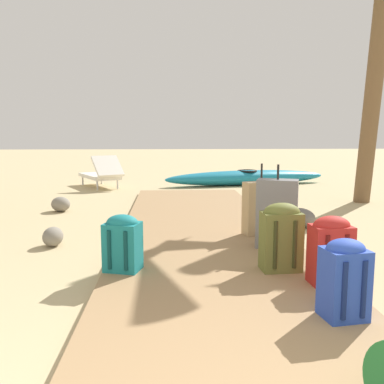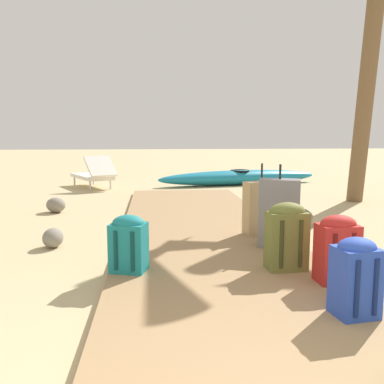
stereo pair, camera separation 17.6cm
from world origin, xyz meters
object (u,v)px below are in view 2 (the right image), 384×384
object	(u,v)px
backpack_red	(337,247)
backpack_teal	(128,242)
backpack_blue	(356,275)
kayak	(240,177)
backpack_olive	(287,234)
suitcase_tan	(261,207)
lounge_chair	(94,174)
palm_tree_far_right	(375,4)
suitcase_grey	(279,213)

from	to	relation	value
backpack_red	backpack_teal	bearing A→B (deg)	165.58
backpack_blue	kayak	xyz separation A→B (m)	(0.84, 7.71, -0.17)
backpack_olive	kayak	size ratio (longest dim) A/B	0.14
backpack_teal	backpack_olive	bearing A→B (deg)	-3.17
backpack_blue	kayak	bearing A→B (deg)	83.79
backpack_teal	kayak	xyz separation A→B (m)	(2.37, 6.66, -0.16)
suitcase_tan	backpack_teal	xyz separation A→B (m)	(-1.50, -1.26, -0.05)
backpack_blue	lounge_chair	world-z (taller)	lounge_chair
palm_tree_far_right	kayak	world-z (taller)	palm_tree_far_right
backpack_blue	backpack_olive	bearing A→B (deg)	98.74
lounge_chair	backpack_teal	bearing A→B (deg)	-79.57
backpack_teal	palm_tree_far_right	world-z (taller)	palm_tree_far_right
backpack_blue	kayak	distance (m)	7.75
palm_tree_far_right	backpack_red	bearing A→B (deg)	-120.02
backpack_blue	backpack_teal	world-z (taller)	backpack_blue
backpack_red	kayak	world-z (taller)	backpack_red
backpack_red	backpack_blue	size ratio (longest dim) A/B	1.05
backpack_red	backpack_olive	world-z (taller)	backpack_olive
backpack_red	lounge_chair	bearing A→B (deg)	112.82
suitcase_grey	backpack_teal	xyz separation A→B (m)	(-1.53, -0.66, -0.10)
backpack_red	suitcase_tan	xyz separation A→B (m)	(-0.18, 1.70, 0.02)
suitcase_grey	backpack_blue	bearing A→B (deg)	-90.15
backpack_red	lounge_chair	distance (m)	7.33
suitcase_grey	backpack_teal	world-z (taller)	suitcase_grey
backpack_red	kayak	bearing A→B (deg)	84.47
kayak	lounge_chair	bearing A→B (deg)	-174.59
palm_tree_far_right	suitcase_tan	bearing A→B (deg)	-137.06
backpack_blue	suitcase_grey	size ratio (longest dim) A/B	0.60
suitcase_tan	palm_tree_far_right	size ratio (longest dim) A/B	0.18
suitcase_grey	suitcase_tan	xyz separation A→B (m)	(-0.03, 0.61, -0.05)
backpack_teal	kayak	bearing A→B (deg)	70.44
backpack_blue	suitcase_tan	world-z (taller)	suitcase_tan
backpack_red	suitcase_grey	distance (m)	1.10
backpack_red	backpack_teal	xyz separation A→B (m)	(-1.68, 0.43, -0.03)
backpack_teal	palm_tree_far_right	xyz separation A→B (m)	(4.01, 3.60, 3.11)
backpack_red	backpack_blue	bearing A→B (deg)	-103.88
suitcase_grey	palm_tree_far_right	distance (m)	4.88
backpack_teal	suitcase_tan	bearing A→B (deg)	40.15
suitcase_tan	backpack_blue	bearing A→B (deg)	-89.30
suitcase_tan	kayak	world-z (taller)	suitcase_tan
backpack_red	kayak	distance (m)	7.13
backpack_red	palm_tree_far_right	xyz separation A→B (m)	(2.33, 4.03, 3.08)
suitcase_grey	backpack_teal	size ratio (longest dim) A/B	1.76
backpack_red	backpack_blue	distance (m)	0.63
backpack_red	backpack_teal	world-z (taller)	backpack_red
palm_tree_far_right	backpack_blue	bearing A→B (deg)	-118.10
suitcase_tan	backpack_red	bearing A→B (deg)	-83.94
backpack_red	palm_tree_far_right	distance (m)	5.58
backpack_olive	kayak	world-z (taller)	backpack_olive
suitcase_grey	backpack_teal	bearing A→B (deg)	-156.83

